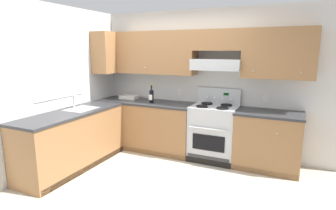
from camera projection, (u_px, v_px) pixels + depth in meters
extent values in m
plane|color=#B2AA99|center=(142.00, 181.00, 3.96)|extent=(7.04, 7.04, 0.00)
cube|color=silver|center=(208.00, 83.00, 4.96)|extent=(4.68, 0.12, 2.55)
cube|color=olive|center=(150.00, 53.00, 5.08)|extent=(1.77, 0.34, 0.76)
cube|color=olive|center=(279.00, 53.00, 4.17)|extent=(1.06, 0.34, 0.76)
cube|color=olive|center=(219.00, 40.00, 4.51)|extent=(0.80, 0.34, 0.34)
cube|color=#B7BABC|center=(217.00, 64.00, 4.55)|extent=(0.80, 0.46, 0.17)
cube|color=#B7BABC|center=(213.00, 70.00, 4.37)|extent=(0.80, 0.03, 0.04)
sphere|color=silver|center=(145.00, 68.00, 4.97)|extent=(0.02, 0.02, 0.02)
sphere|color=silver|center=(253.00, 71.00, 4.20)|extent=(0.02, 0.02, 0.02)
sphere|color=silver|center=(301.00, 72.00, 3.93)|extent=(0.02, 0.02, 0.02)
cube|color=silver|center=(180.00, 92.00, 5.15)|extent=(0.08, 0.01, 0.12)
cube|color=silver|center=(180.00, 91.00, 5.14)|extent=(0.03, 0.00, 0.03)
cube|color=silver|center=(180.00, 93.00, 5.15)|extent=(0.03, 0.00, 0.03)
cube|color=silver|center=(266.00, 98.00, 4.53)|extent=(0.08, 0.01, 0.12)
cube|color=silver|center=(266.00, 97.00, 4.52)|extent=(0.03, 0.00, 0.03)
cube|color=silver|center=(266.00, 99.00, 4.53)|extent=(0.03, 0.00, 0.03)
cube|color=silver|center=(56.00, 86.00, 4.47)|extent=(0.12, 4.00, 2.55)
cube|color=white|center=(57.00, 69.00, 4.38)|extent=(0.04, 1.00, 0.92)
cube|color=white|center=(58.00, 69.00, 4.38)|extent=(0.01, 0.90, 0.82)
cube|color=white|center=(59.00, 69.00, 4.37)|extent=(0.01, 0.90, 0.02)
cube|color=olive|center=(109.00, 53.00, 5.24)|extent=(0.34, 0.64, 0.76)
cube|color=olive|center=(146.00, 126.00, 5.24)|extent=(1.83, 0.61, 0.87)
cube|color=#2D2D30|center=(146.00, 102.00, 5.15)|extent=(1.86, 0.63, 0.04)
cube|color=olive|center=(267.00, 142.00, 4.34)|extent=(0.98, 0.61, 0.87)
cube|color=#2D2D30|center=(269.00, 113.00, 4.25)|extent=(1.00, 0.63, 0.04)
cube|color=black|center=(184.00, 158.00, 4.71)|extent=(3.54, 0.06, 0.09)
sphere|color=silver|center=(120.00, 115.00, 5.06)|extent=(0.03, 0.03, 0.03)
sphere|color=silver|center=(277.00, 133.00, 3.95)|extent=(0.03, 0.03, 0.03)
cube|color=olive|center=(73.00, 141.00, 4.38)|extent=(0.61, 1.89, 0.87)
cube|color=#2D2D30|center=(71.00, 113.00, 4.29)|extent=(0.63, 1.91, 0.04)
cube|color=black|center=(88.00, 167.00, 4.35)|extent=(0.06, 1.85, 0.09)
cube|color=#999B9E|center=(82.00, 109.00, 4.50)|extent=(0.40, 0.48, 0.01)
cube|color=#28282B|center=(82.00, 113.00, 4.51)|extent=(0.34, 0.42, 0.14)
cylinder|color=silver|center=(74.00, 101.00, 4.54)|extent=(0.03, 0.03, 0.22)
cylinder|color=silver|center=(77.00, 96.00, 4.49)|extent=(0.16, 0.02, 0.02)
cube|color=#B7BABC|center=(213.00, 133.00, 4.70)|extent=(0.76, 0.58, 0.91)
cube|color=black|center=(208.00, 143.00, 4.45)|extent=(0.53, 0.01, 0.26)
cylinder|color=silver|center=(208.00, 129.00, 4.39)|extent=(0.65, 0.02, 0.02)
cube|color=#333333|center=(208.00, 159.00, 4.51)|extent=(0.70, 0.01, 0.11)
cube|color=#B7BABC|center=(214.00, 107.00, 4.61)|extent=(0.76, 0.58, 0.02)
cube|color=#B7BABC|center=(219.00, 96.00, 4.83)|extent=(0.76, 0.04, 0.29)
cube|color=#053F0C|center=(226.00, 94.00, 4.75)|extent=(0.09, 0.01, 0.04)
cylinder|color=black|center=(202.00, 106.00, 4.55)|extent=(0.19, 0.19, 0.02)
cylinder|color=black|center=(202.00, 107.00, 4.55)|extent=(0.07, 0.07, 0.01)
cylinder|color=black|center=(222.00, 108.00, 4.41)|extent=(0.19, 0.19, 0.02)
cylinder|color=black|center=(222.00, 109.00, 4.41)|extent=(0.07, 0.07, 0.01)
cylinder|color=black|center=(207.00, 103.00, 4.80)|extent=(0.19, 0.19, 0.02)
cylinder|color=black|center=(207.00, 104.00, 4.80)|extent=(0.07, 0.07, 0.01)
cylinder|color=black|center=(226.00, 105.00, 4.66)|extent=(0.19, 0.19, 0.02)
cylinder|color=black|center=(226.00, 105.00, 4.66)|extent=(0.07, 0.07, 0.01)
cylinder|color=white|center=(207.00, 97.00, 4.90)|extent=(0.04, 0.02, 0.04)
cylinder|color=white|center=(215.00, 98.00, 4.84)|extent=(0.04, 0.02, 0.04)
cylinder|color=white|center=(222.00, 98.00, 4.78)|extent=(0.04, 0.02, 0.04)
cylinder|color=white|center=(231.00, 99.00, 4.73)|extent=(0.04, 0.02, 0.04)
cylinder|color=black|center=(152.00, 97.00, 4.99)|extent=(0.08, 0.08, 0.22)
cone|color=black|center=(151.00, 90.00, 4.97)|extent=(0.08, 0.08, 0.04)
cylinder|color=black|center=(151.00, 86.00, 4.96)|extent=(0.03, 0.03, 0.09)
cylinder|color=gold|center=(151.00, 84.00, 4.95)|extent=(0.03, 0.03, 0.02)
cube|color=silver|center=(150.00, 97.00, 4.96)|extent=(0.07, 0.00, 0.10)
cube|color=beige|center=(129.00, 98.00, 5.41)|extent=(0.28, 0.16, 0.02)
cube|color=beige|center=(126.00, 98.00, 5.32)|extent=(0.35, 0.01, 0.07)
cube|color=beige|center=(132.00, 96.00, 5.49)|extent=(0.35, 0.01, 0.07)
cube|color=beige|center=(122.00, 97.00, 5.47)|extent=(0.01, 0.17, 0.07)
cube|color=beige|center=(136.00, 98.00, 5.33)|extent=(0.01, 0.17, 0.07)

